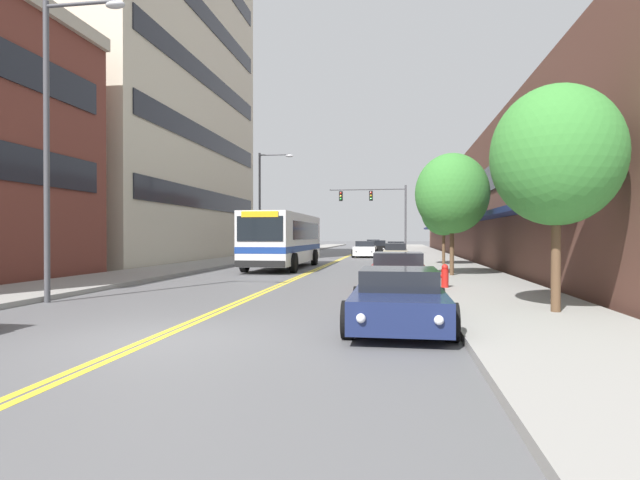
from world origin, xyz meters
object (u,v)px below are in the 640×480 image
at_px(street_lamp_left_near, 57,124).
at_px(fire_hydrant, 445,276).
at_px(car_red_parked_right_mid, 398,273).
at_px(car_beige_parked_right_far, 395,252).
at_px(car_slate_blue_moving_lead, 373,245).
at_px(car_black_moving_second, 378,247).
at_px(street_tree_right_far, 444,211).
at_px(traffic_signal_mast, 379,205).
at_px(car_champagne_parked_right_end, 396,249).
at_px(city_bus, 285,238).
at_px(street_tree_right_mid, 452,194).
at_px(car_white_moving_third, 365,250).
at_px(street_tree_right_near, 556,156).
at_px(street_lamp_left_far, 265,197).
at_px(car_navy_parked_right_foreground, 399,299).
at_px(car_charcoal_parked_left_near, 288,251).

xyz_separation_m(street_lamp_left_near, fire_hydrant, (10.92, 4.34, -4.44)).
bearing_deg(car_red_parked_right_mid, car_beige_parked_right_far, 90.34).
xyz_separation_m(car_slate_blue_moving_lead, fire_hydrant, (4.54, -48.48, -0.09)).
distance_m(car_black_moving_second, street_tree_right_far, 22.66).
bearing_deg(traffic_signal_mast, car_champagne_parked_right_end, 17.04).
bearing_deg(city_bus, car_black_moving_second, 79.38).
bearing_deg(car_beige_parked_right_far, street_tree_right_mid, -81.29).
relative_size(car_slate_blue_moving_lead, traffic_signal_mast, 0.62).
xyz_separation_m(car_slate_blue_moving_lead, street_tree_right_mid, (5.34, -43.20, 3.07)).
bearing_deg(city_bus, car_white_moving_third, 75.96).
xyz_separation_m(car_beige_parked_right_far, car_champagne_parked_right_end, (0.03, 9.14, 0.02)).
bearing_deg(car_slate_blue_moving_lead, street_lamp_left_near, -96.88).
bearing_deg(car_beige_parked_right_far, street_tree_right_far, -69.65).
bearing_deg(car_white_moving_third, car_red_parked_right_mid, -84.04).
xyz_separation_m(car_slate_blue_moving_lead, street_tree_right_near, (6.51, -53.51, 3.04)).
bearing_deg(street_lamp_left_near, car_white_moving_third, 77.72).
bearing_deg(car_white_moving_third, car_black_moving_second, 85.05).
bearing_deg(car_red_parked_right_mid, street_tree_right_near, -56.30).
bearing_deg(street_lamp_left_far, car_navy_parked_right_foreground, -68.91).
height_order(car_charcoal_parked_left_near, street_tree_right_far, street_tree_right_far).
bearing_deg(car_charcoal_parked_left_near, car_white_moving_third, 34.29).
distance_m(car_red_parked_right_mid, street_tree_right_mid, 6.38).
bearing_deg(car_slate_blue_moving_lead, traffic_signal_mast, -85.85).
xyz_separation_m(car_red_parked_right_mid, car_beige_parked_right_far, (-0.12, 21.05, -0.01)).
bearing_deg(city_bus, street_lamp_left_near, -100.58).
bearing_deg(street_tree_right_near, car_charcoal_parked_left_near, 114.06).
distance_m(car_black_moving_second, street_tree_right_near, 41.06).
bearing_deg(fire_hydrant, car_navy_parked_right_foreground, -103.13).
distance_m(street_lamp_left_near, street_tree_right_mid, 15.21).
distance_m(car_champagne_parked_right_end, car_slate_blue_moving_lead, 18.32).
bearing_deg(city_bus, car_slate_blue_moving_lead, 84.70).
relative_size(city_bus, car_slate_blue_moving_lead, 2.40).
bearing_deg(city_bus, fire_hydrant, -54.83).
relative_size(car_red_parked_right_mid, street_tree_right_mid, 0.80).
distance_m(car_red_parked_right_mid, street_lamp_left_near, 11.32).
relative_size(car_navy_parked_right_foreground, car_red_parked_right_mid, 1.01).
bearing_deg(city_bus, street_tree_right_mid, -34.58).
height_order(street_tree_right_near, street_tree_right_mid, street_tree_right_mid).
bearing_deg(car_beige_parked_right_far, street_tree_right_near, -82.16).
height_order(car_white_moving_third, street_lamp_left_near, street_lamp_left_near).
bearing_deg(car_champagne_parked_right_end, street_lamp_left_near, -104.98).
bearing_deg(fire_hydrant, street_tree_right_near, -68.64).
distance_m(street_tree_right_near, fire_hydrant, 6.24).
height_order(car_charcoal_parked_left_near, car_beige_parked_right_far, car_charcoal_parked_left_near).
bearing_deg(car_beige_parked_right_far, car_navy_parked_right_foreground, -89.77).
height_order(traffic_signal_mast, street_tree_right_near, traffic_signal_mast).
distance_m(street_lamp_left_far, street_tree_right_mid, 17.00).
bearing_deg(car_navy_parked_right_foreground, car_black_moving_second, 92.59).
bearing_deg(car_charcoal_parked_left_near, car_slate_blue_moving_lead, 77.83).
xyz_separation_m(car_charcoal_parked_left_near, street_tree_right_mid, (11.00, -16.95, 3.09)).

